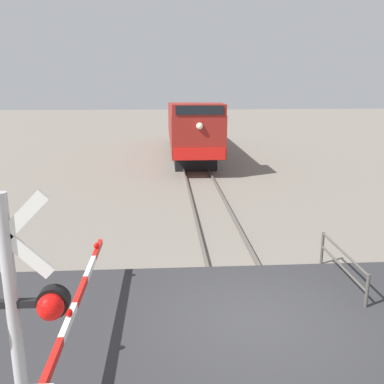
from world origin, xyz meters
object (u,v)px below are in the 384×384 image
Objects in this scene: crossing_gate at (55,372)px; guard_railing at (342,263)px; crossing_signal at (14,329)px; locomotive at (190,127)px.

crossing_gate reaches higher than guard_railing.
crossing_signal is 8.38m from guard_railing.
crossing_gate is at bearing -147.14° from guard_railing.
guard_railing is (2.58, -20.67, -1.44)m from locomotive.
locomotive is 24.92m from crossing_gate.
guard_railing is at bearing 32.86° from crossing_gate.
crossing_signal reaches higher than guard_railing.
crossing_signal is 1.43× the size of guard_railing.
crossing_gate is at bearing -98.20° from locomotive.
crossing_signal is 2.30m from crossing_gate.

